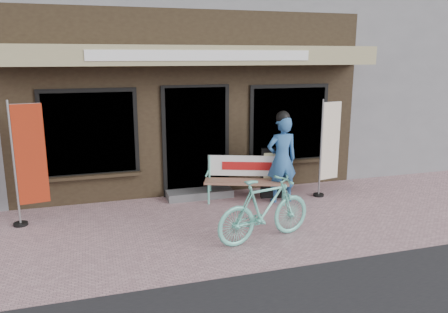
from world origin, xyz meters
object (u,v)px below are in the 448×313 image
object	(u,v)px
bench	(247,175)
bicycle	(265,209)
nobori_red	(28,161)
nobori_cream	(329,146)
person	(282,158)
menu_stand	(274,173)

from	to	relation	value
bench	bicycle	xyz separation A→B (m)	(-0.37, -1.84, -0.02)
nobori_red	nobori_cream	bearing A→B (deg)	-9.42
person	nobori_cream	xyz separation A→B (m)	(1.05, 0.10, 0.14)
bench	person	distance (m)	0.75
menu_stand	person	bearing A→B (deg)	-66.42
nobori_red	menu_stand	size ratio (longest dim) A/B	2.07
nobori_red	bench	bearing A→B (deg)	-7.66
bicycle	nobori_red	size ratio (longest dim) A/B	0.78
person	nobori_cream	size ratio (longest dim) A/B	0.91
nobori_red	bicycle	bearing A→B (deg)	-35.97
nobori_cream	menu_stand	xyz separation A→B (m)	(-1.11, 0.13, -0.49)
nobori_red	menu_stand	world-z (taller)	nobori_red
person	bicycle	size ratio (longest dim) A/B	1.08
person	menu_stand	bearing A→B (deg)	103.26
person	nobori_cream	distance (m)	1.06
person	nobori_cream	bearing A→B (deg)	5.03
person	bench	bearing A→B (deg)	159.29
bench	menu_stand	distance (m)	0.56
bicycle	menu_stand	size ratio (longest dim) A/B	1.62
person	bicycle	world-z (taller)	person
nobori_cream	nobori_red	bearing A→B (deg)	168.15
bench	nobori_red	size ratio (longest dim) A/B	0.79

